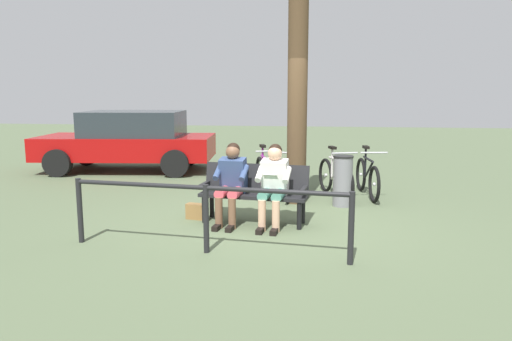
# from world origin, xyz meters

# --- Properties ---
(ground_plane) EXTENTS (40.00, 40.00, 0.00)m
(ground_plane) POSITION_xyz_m (0.00, 0.00, 0.00)
(ground_plane) COLOR #566647
(bench) EXTENTS (1.65, 0.67, 0.87)m
(bench) POSITION_xyz_m (0.21, -0.01, 0.51)
(bench) COLOR black
(bench) RESTS_ON ground
(person_reading) EXTENTS (0.52, 0.80, 1.20)m
(person_reading) POSITION_xyz_m (-0.09, 0.19, 0.66)
(person_reading) COLOR white
(person_reading) RESTS_ON ground
(person_companion) EXTENTS (0.52, 0.80, 1.20)m
(person_companion) POSITION_xyz_m (0.55, 0.11, 0.66)
(person_companion) COLOR #334772
(person_companion) RESTS_ON ground
(handbag) EXTENTS (0.32, 0.20, 0.24)m
(handbag) POSITION_xyz_m (1.13, -0.04, 0.12)
(handbag) COLOR olive
(handbag) RESTS_ON ground
(tree_trunk) EXTENTS (0.34, 0.34, 3.99)m
(tree_trunk) POSITION_xyz_m (-0.35, -1.38, 2.00)
(tree_trunk) COLOR #4C3823
(tree_trunk) RESTS_ON ground
(litter_bin) EXTENTS (0.35, 0.35, 0.87)m
(litter_bin) POSITION_xyz_m (-1.15, -1.21, 0.44)
(litter_bin) COLOR slate
(litter_bin) RESTS_ON ground
(bicycle_black) EXTENTS (0.48, 1.67, 0.94)m
(bicycle_black) POSITION_xyz_m (-1.65, -2.03, 0.36)
(bicycle_black) COLOR black
(bicycle_black) RESTS_ON ground
(bicycle_blue) EXTENTS (0.68, 1.60, 0.94)m
(bicycle_blue) POSITION_xyz_m (-1.05, -1.89, 0.36)
(bicycle_blue) COLOR black
(bicycle_blue) RESTS_ON ground
(bicycle_orange) EXTENTS (0.48, 1.67, 0.94)m
(bicycle_orange) POSITION_xyz_m (-0.30, -1.82, 0.36)
(bicycle_orange) COLOR black
(bicycle_orange) RESTS_ON ground
(bicycle_red) EXTENTS (0.63, 1.62, 0.94)m
(bicycle_red) POSITION_xyz_m (0.29, -1.99, 0.36)
(bicycle_red) COLOR black
(bicycle_red) RESTS_ON ground
(railing_fence) EXTENTS (3.52, 0.46, 0.85)m
(railing_fence) POSITION_xyz_m (0.62, 1.46, 0.60)
(railing_fence) COLOR black
(railing_fence) RESTS_ON ground
(parked_car) EXTENTS (4.36, 2.34, 1.47)m
(parked_car) POSITION_xyz_m (3.89, -4.31, 0.77)
(parked_car) COLOR #A50C0C
(parked_car) RESTS_ON ground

